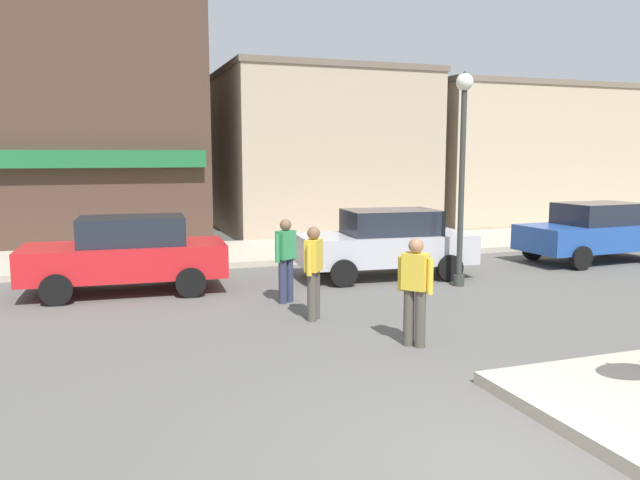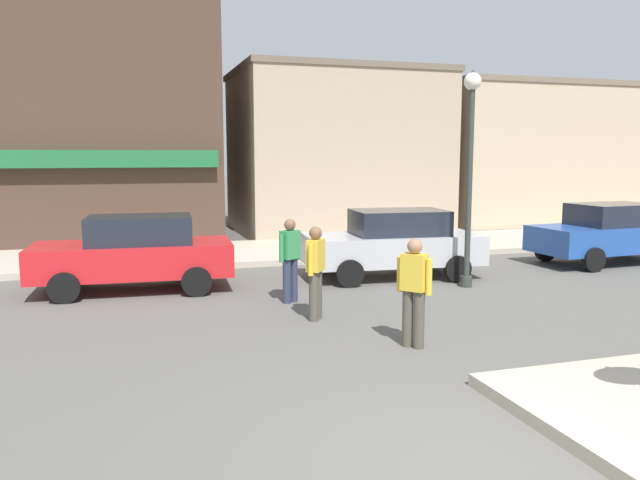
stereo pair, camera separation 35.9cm
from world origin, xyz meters
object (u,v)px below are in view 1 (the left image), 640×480
parked_car_third (595,231)px  lamp_post (463,148)px  parked_car_second (386,242)px  parked_car_nearest (127,253)px  pedestrian_crossing_near (415,289)px  pedestrian_crossing_far (314,270)px  pedestrian_kerb_side (286,258)px

parked_car_third → lamp_post: bearing=-163.2°
parked_car_second → parked_car_nearest: bearing=177.3°
lamp_post → parked_car_third: bearing=16.8°
parked_car_third → pedestrian_crossing_near: (-8.03, -5.05, 0.06)m
parked_car_second → pedestrian_crossing_far: size_ratio=2.57×
lamp_post → parked_car_third: lamp_post is taller
pedestrian_crossing_far → pedestrian_kerb_side: same height
pedestrian_crossing_near → pedestrian_crossing_far: same height
pedestrian_crossing_near → pedestrian_kerb_side: size_ratio=1.00×
parked_car_third → pedestrian_crossing_near: bearing=-147.8°
parked_car_nearest → parked_car_second: same height
pedestrian_crossing_far → pedestrian_kerb_side: size_ratio=1.00×
parked_car_nearest → pedestrian_crossing_far: (2.89, -3.35, 0.06)m
parked_car_nearest → parked_car_third: (11.84, -0.20, 0.00)m
parked_car_third → pedestrian_crossing_far: bearing=-160.6°
pedestrian_crossing_near → parked_car_second: bearing=69.0°
parked_car_third → pedestrian_kerb_side: bearing=-168.9°
parked_car_nearest → pedestrian_crossing_far: pedestrian_crossing_far is taller
parked_car_second → pedestrian_kerb_side: 3.38m
parked_car_third → pedestrian_kerb_side: (-9.03, -1.78, 0.06)m
parked_car_nearest → pedestrian_crossing_near: (3.81, -5.26, 0.06)m
parked_car_nearest → pedestrian_crossing_far: size_ratio=2.54×
parked_car_second → pedestrian_crossing_near: bearing=-111.0°
parked_car_second → pedestrian_crossing_near: (-1.91, -4.98, 0.06)m
parked_car_nearest → lamp_post: bearing=-14.3°
pedestrian_crossing_far → lamp_post: bearing=22.7°
parked_car_third → pedestrian_crossing_near: size_ratio=2.53×
lamp_post → parked_car_nearest: size_ratio=1.11×
pedestrian_kerb_side → parked_car_second: bearing=30.4°
parked_car_nearest → pedestrian_crossing_far: bearing=-49.2°
lamp_post → pedestrian_crossing_near: 5.06m
pedestrian_crossing_far → pedestrian_kerb_side: (-0.09, 1.37, 0.00)m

